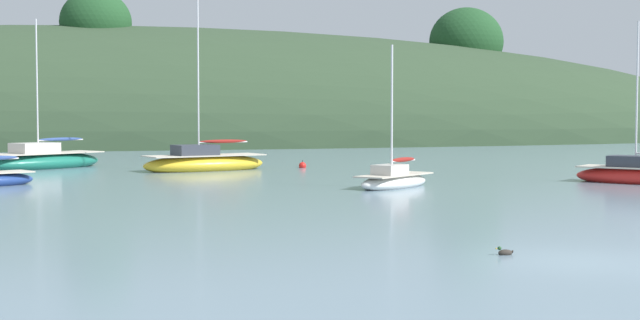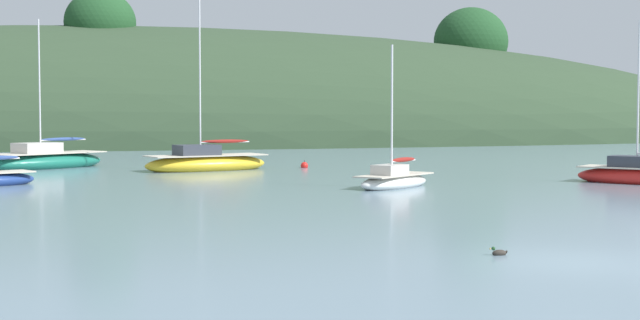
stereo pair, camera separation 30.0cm
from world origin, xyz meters
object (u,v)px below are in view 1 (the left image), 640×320
(sailboat_white_near, at_px, (394,180))
(sailboat_grey_yawl, at_px, (204,163))
(mooring_buoy_channel, at_px, (302,166))
(duck_lone_right, at_px, (505,253))
(sailboat_orange_cutter, at_px, (43,161))

(sailboat_white_near, bearing_deg, sailboat_grey_yawl, 114.06)
(mooring_buoy_channel, bearing_deg, duck_lone_right, -97.27)
(sailboat_grey_yawl, height_order, sailboat_orange_cutter, sailboat_grey_yawl)
(mooring_buoy_channel, height_order, duck_lone_right, mooring_buoy_channel)
(sailboat_orange_cutter, relative_size, duck_lone_right, 21.09)
(sailboat_grey_yawl, distance_m, duck_lone_right, 31.65)
(mooring_buoy_channel, xyz_separation_m, duck_lone_right, (-4.12, -32.31, -0.07))
(sailboat_orange_cutter, relative_size, mooring_buoy_channel, 16.62)
(sailboat_white_near, bearing_deg, mooring_buoy_channel, 90.60)
(sailboat_white_near, bearing_deg, duck_lone_right, -103.46)
(sailboat_grey_yawl, bearing_deg, sailboat_white_near, -65.94)
(sailboat_white_near, relative_size, mooring_buoy_channel, 11.75)
(sailboat_white_near, distance_m, sailboat_orange_cutter, 23.62)
(sailboat_grey_yawl, xyz_separation_m, sailboat_orange_cutter, (-8.75, 4.62, 0.01))
(sailboat_grey_yawl, xyz_separation_m, mooring_buoy_channel, (5.98, 0.72, -0.32))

